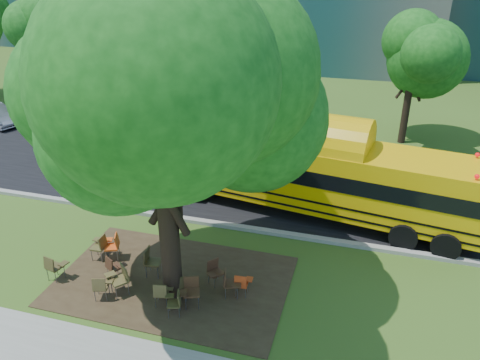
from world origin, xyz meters
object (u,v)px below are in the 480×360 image
(chair_6, at_px, (175,301))
(chair_9, at_px, (113,244))
(black_car, at_px, (91,156))
(chair_5, at_px, (191,289))
(chair_8, at_px, (100,245))
(chair_10, at_px, (151,260))
(chair_2, at_px, (101,286))
(chair_13, at_px, (242,283))
(chair_0, at_px, (54,266))
(chair_3, at_px, (120,277))
(chair_12, at_px, (214,270))
(pedestrian_a, at_px, (23,100))
(chair_7, at_px, (229,282))
(bg_car_red, at_px, (98,121))
(chair_1, at_px, (113,266))
(school_bus, at_px, (332,176))
(chair_11, at_px, (184,283))
(main_tree, at_px, (161,125))
(chair_4, at_px, (162,292))

(chair_6, distance_m, chair_9, 3.56)
(chair_6, height_order, black_car, black_car)
(chair_5, bearing_deg, chair_8, -40.75)
(chair_6, relative_size, chair_8, 0.85)
(chair_10, bearing_deg, chair_6, 38.22)
(chair_8, bearing_deg, chair_9, -73.12)
(chair_2, distance_m, chair_6, 2.29)
(chair_8, distance_m, chair_13, 4.98)
(chair_0, bearing_deg, chair_3, 12.78)
(chair_2, distance_m, chair_12, 3.29)
(chair_5, xyz_separation_m, chair_6, (-0.26, -0.49, -0.09))
(chair_0, distance_m, chair_9, 1.92)
(chair_9, distance_m, pedestrian_a, 18.17)
(chair_12, xyz_separation_m, chair_13, (0.96, -0.32, -0.03))
(chair_0, bearing_deg, chair_8, 74.06)
(chair_7, bearing_deg, pedestrian_a, -144.77)
(chair_3, bearing_deg, bg_car_red, -17.28)
(chair_5, distance_m, bg_car_red, 15.97)
(chair_1, relative_size, bg_car_red, 0.16)
(school_bus, xyz_separation_m, chair_6, (-3.44, -6.77, -1.18))
(chair_5, height_order, chair_11, chair_5)
(chair_1, bearing_deg, chair_9, 148.66)
(chair_9, relative_size, chair_11, 1.18)
(chair_3, distance_m, chair_13, 3.55)
(chair_2, height_order, black_car, black_car)
(chair_8, bearing_deg, main_tree, -111.45)
(chair_4, relative_size, chair_11, 1.04)
(chair_11, bearing_deg, chair_7, -6.04)
(black_car, bearing_deg, chair_7, -133.25)
(main_tree, xyz_separation_m, chair_8, (-3.03, 1.08, -4.73))
(chair_1, xyz_separation_m, chair_5, (2.70, -0.43, 0.06))
(chair_5, relative_size, pedestrian_a, 0.46)
(chair_6, xyz_separation_m, chair_11, (-0.04, 0.77, 0.01))
(chair_2, height_order, chair_4, chair_2)
(black_car, bearing_deg, chair_5, -138.95)
(chair_10, relative_size, chair_12, 1.16)
(chair_9, bearing_deg, chair_7, -121.89)
(school_bus, xyz_separation_m, chair_7, (-2.24, -5.63, -1.12))
(chair_11, bearing_deg, black_car, 113.67)
(chair_8, distance_m, chair_12, 4.00)
(chair_2, bearing_deg, school_bus, 33.29)
(chair_0, xyz_separation_m, chair_2, (1.87, -0.40, -0.04))
(chair_4, xyz_separation_m, chair_12, (1.09, 1.37, 0.01))
(chair_7, height_order, chair_13, chair_7)
(chair_1, xyz_separation_m, chair_8, (-0.97, 0.86, 0.05))
(chair_7, bearing_deg, chair_6, -64.70)
(chair_8, relative_size, chair_11, 1.15)
(chair_13, xyz_separation_m, bg_car_red, (-11.63, 11.39, 0.25))
(chair_12, distance_m, chair_13, 1.01)
(chair_11, bearing_deg, chair_0, 162.66)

